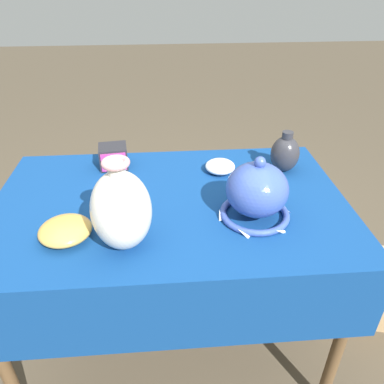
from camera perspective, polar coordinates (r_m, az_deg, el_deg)
name	(u,v)px	position (r m, az deg, el deg)	size (l,w,h in m)	color
ground_plane	(175,339)	(1.89, -2.55, -21.48)	(14.00, 14.00, 0.00)	#4C4233
display_table	(171,221)	(1.37, -3.22, -4.44)	(1.26, 0.80, 0.78)	brown
vase_tall_bulbous	(121,210)	(1.08, -10.72, -2.67)	(0.17, 0.17, 0.29)	white
vase_dome_bell	(257,193)	(1.22, 9.83, -0.14)	(0.24, 0.23, 0.23)	#3851A8
mosaic_tile_box	(113,157)	(1.57, -11.88, 5.30)	(0.12, 0.12, 0.09)	#232328
jar_round_charcoal	(285,154)	(1.54, 13.98, 5.70)	(0.11, 0.11, 0.17)	#2D2D33
bowl_shallow_ochre	(65,230)	(1.22, -18.75, -5.54)	(0.16, 0.16, 0.06)	gold
bowl_shallow_porcelain	(220,166)	(1.51, 4.31, 3.91)	(0.12, 0.12, 0.05)	white
wooden_crate	(359,283)	(2.09, 24.05, -12.59)	(0.42, 0.42, 0.26)	tan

